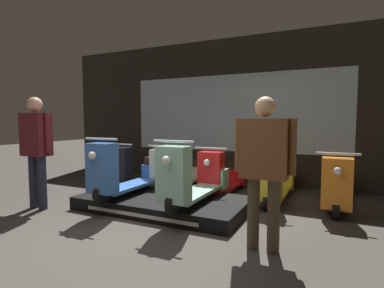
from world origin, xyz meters
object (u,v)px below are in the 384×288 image
Objects in this scene: scooter_backrow_0 at (139,169)px; person_right_browsing at (264,159)px; scooter_backrow_1 at (178,173)px; person_left_browsing at (36,143)px; scooter_display_left at (129,173)px; scooter_display_right at (194,179)px; scooter_backrow_3 at (275,181)px; scooter_backrow_2 at (223,177)px; scooter_backrow_4 at (336,186)px.

person_right_browsing reaches higher than scooter_backrow_0.
person_left_browsing reaches higher than scooter_backrow_1.
scooter_display_left is 1.49m from person_left_browsing.
person_left_browsing is at bearing -163.08° from scooter_display_right.
scooter_backrow_2 is at bearing 180.00° from scooter_backrow_3.
person_left_browsing reaches higher than scooter_backrow_2.
scooter_backrow_3 is at bearing 180.00° from scooter_backrow_4.
scooter_display_right is 1.00× the size of scooter_backrow_1.
scooter_display_left is 2.46m from person_right_browsing.
scooter_display_right reaches higher than scooter_backrow_3.
scooter_display_right is (1.17, 0.00, 0.00)m from scooter_display_left.
person_left_browsing is at bearing -138.67° from scooter_backrow_2.
scooter_backrow_4 is (1.86, 1.34, -0.20)m from scooter_display_right.
scooter_display_right is 2.35m from scooter_backrow_0.
person_left_browsing reaches higher than scooter_display_right.
scooter_backrow_4 is (1.89, 0.00, 0.00)m from scooter_backrow_2.
scooter_backrow_3 is at bearing 96.68° from person_right_browsing.
scooter_backrow_3 is at bearing 0.00° from scooter_backrow_0.
person_right_browsing is (3.53, 0.00, -0.07)m from person_left_browsing.
scooter_backrow_1 is at bearing 0.00° from scooter_backrow_0.
scooter_display_right is 1.00× the size of scooter_backrow_0.
scooter_backrow_0 is 1.03× the size of person_left_browsing.
scooter_display_right is 1.63m from scooter_backrow_3.
scooter_display_right is at bearing -124.28° from scooter_backrow_3.
scooter_backrow_2 is 0.95m from scooter_backrow_3.
scooter_backrow_0 and scooter_backrow_1 have the same top height.
scooter_backrow_2 is (-0.04, 1.34, -0.20)m from scooter_display_right.
scooter_display_right is 1.67m from scooter_backrow_1.
scooter_backrow_0 is (-1.93, 1.34, -0.20)m from scooter_display_right.
person_right_browsing is at bearing -17.32° from scooter_display_left.
scooter_backrow_0 is at bearing 77.68° from person_left_browsing.
scooter_display_left is 1.10× the size of person_right_browsing.
scooter_backrow_1 and scooter_backrow_4 have the same top height.
person_right_browsing reaches higher than scooter_backrow_4.
scooter_display_right is 1.00× the size of scooter_backrow_3.
person_left_browsing reaches higher than scooter_backrow_4.
scooter_backrow_2 is 1.00× the size of scooter_backrow_4.
scooter_backrow_1 is at bearing 55.87° from person_left_browsing.
person_left_browsing is at bearing -124.13° from scooter_backrow_1.
scooter_backrow_2 is (1.89, 0.00, 0.00)m from scooter_backrow_0.
scooter_display_left is at bearing -60.35° from scooter_backrow_0.
person_left_browsing reaches higher than scooter_display_left.
scooter_display_right is at bearing -144.26° from scooter_backrow_4.
scooter_backrow_1 and scooter_backrow_2 have the same top height.
scooter_backrow_4 is (0.95, 0.00, 0.00)m from scooter_backrow_3.
scooter_backrow_0 is 2.22m from person_left_browsing.
scooter_display_right is at bearing 16.92° from person_left_browsing.
scooter_display_left is 1.55m from scooter_backrow_0.
scooter_backrow_1 is at bearing 82.10° from scooter_display_left.
scooter_display_right is at bearing 0.00° from scooter_display_left.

